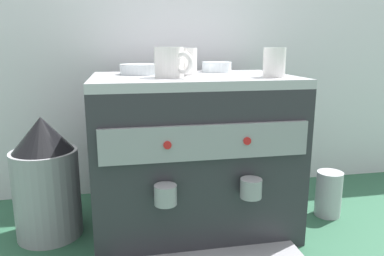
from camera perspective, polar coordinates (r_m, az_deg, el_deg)
name	(u,v)px	position (r m, az deg, el deg)	size (l,w,h in m)	color
ground_plane	(192,223)	(1.21, 0.00, -14.66)	(4.00, 4.00, 0.00)	#28563D
tiled_backsplash_wall	(176,75)	(1.40, -2.55, 8.36)	(2.80, 0.03, 0.90)	silver
espresso_machine	(192,154)	(1.12, 0.04, -4.04)	(0.58, 0.50, 0.47)	#2D2D33
ceramic_cup_0	(170,62)	(1.00, -3.44, 10.25)	(0.10, 0.11, 0.08)	white
ceramic_cup_1	(274,62)	(1.05, 12.76, 10.02)	(0.06, 0.10, 0.08)	white
ceramic_cup_2	(184,61)	(1.10, -1.32, 10.41)	(0.08, 0.12, 0.08)	white
ceramic_bowl_0	(217,67)	(1.22, 3.89, 9.50)	(0.10, 0.10, 0.03)	silver
ceramic_bowl_1	(141,69)	(1.13, -8.04, 9.08)	(0.13, 0.13, 0.03)	silver
coffee_grinder	(46,180)	(1.16, -21.92, -7.56)	(0.19, 0.19, 0.36)	#939399
milk_pitcher	(329,194)	(1.32, 20.64, -9.63)	(0.08, 0.08, 0.15)	#B7B7BC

